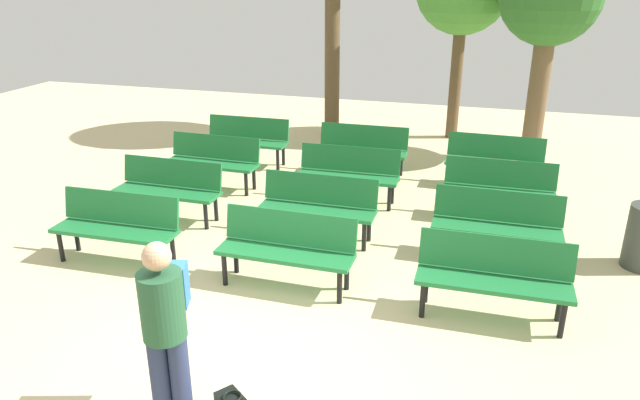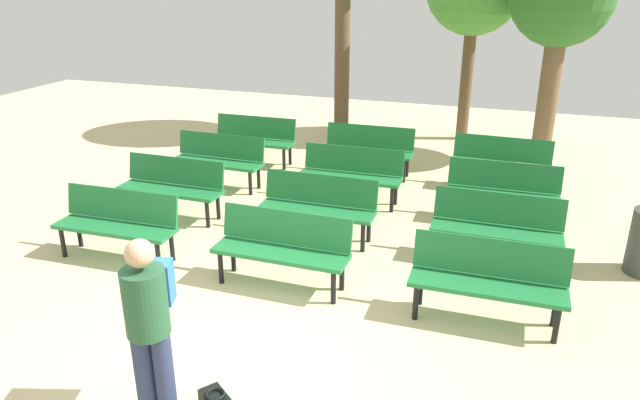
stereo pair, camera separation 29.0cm
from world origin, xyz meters
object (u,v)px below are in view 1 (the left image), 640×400
Objects in this scene: bench_r0_c2 at (494,274)px; bench_r3_c1 at (362,147)px; bench_r0_c0 at (117,223)px; bench_r2_c1 at (348,171)px; bench_r1_c1 at (318,204)px; bench_r2_c0 at (213,158)px; bench_r3_c2 at (495,158)px; bench_r0_c1 at (287,246)px; bench_r2_c2 at (499,187)px; tree_1 at (550,0)px; bench_r1_c0 at (169,186)px; bench_r3_c0 at (247,138)px; visitor_with_backpack at (166,324)px; bench_r1_c2 at (497,221)px.

bench_r0_c2 and bench_r3_c1 have the same top height.
bench_r2_c1 is at bearing 49.08° from bench_r0_c0.
bench_r0_c0 is 2.62m from bench_r1_c1.
bench_r2_c0 is 1.00× the size of bench_r3_c2.
bench_r0_c2 is (4.58, -0.01, 0.00)m from bench_r0_c0.
bench_r3_c1 is (-0.05, 4.20, 0.00)m from bench_r0_c1.
bench_r3_c2 is (4.56, 1.35, 0.00)m from bench_r2_c0.
bench_r0_c1 is 3.61m from bench_r2_c2.
bench_r1_c0 is at bearing -138.08° from tree_1.
bench_r3_c0 is at bearing 89.18° from bench_r1_c0.
bench_r1_c0 is at bearing -77.00° from visitor_with_backpack.
bench_r1_c1 is (-2.34, 1.37, 0.00)m from bench_r0_c2.
bench_r2_c0 and bench_r3_c0 have the same top height.
bench_r3_c1 is (-0.09, 1.40, 0.00)m from bench_r2_c1.
bench_r2_c0 is (-2.32, 2.81, 0.00)m from bench_r0_c1.
bench_r2_c0 is 2.66m from bench_r3_c1.
visitor_with_backpack is at bearing -59.55° from bench_r1_c0.
bench_r2_c0 and bench_r2_c1 have the same top height.
bench_r0_c2 and bench_r2_c1 have the same top height.
bench_r1_c0 and bench_r1_c2 have the same top height.
bench_r0_c2 and bench_r1_c1 have the same top height.
bench_r0_c1 is 4.76m from bench_r3_c0.
tree_1 is at bearing 72.42° from bench_r3_c2.
bench_r0_c0 is 5.37m from bench_r2_c2.
bench_r0_c1 is at bearing -92.23° from bench_r2_c1.
bench_r1_c1 is 3.62m from bench_r3_c0.
bench_r1_c0 and bench_r1_c1 have the same top height.
bench_r2_c0 is 5.68m from visitor_with_backpack.
bench_r2_c2 is 4.84m from bench_r3_c0.
bench_r1_c1 and bench_r3_c2 have the same top height.
bench_r1_c2 and bench_r3_c0 have the same top height.
bench_r1_c0 is (-0.08, 1.41, 0.00)m from bench_r0_c0.
bench_r0_c0 is 2.82m from bench_r2_c0.
bench_r3_c0 is 1.00× the size of bench_r3_c1.
visitor_with_backpack is (-0.09, -6.61, 0.43)m from bench_r3_c1.
bench_r3_c1 is 2.29m from bench_r3_c2.
visitor_with_backpack reaches higher than bench_r3_c1.
bench_r0_c1 is at bearing -148.48° from bench_r1_c2.
bench_r1_c0 is 3.62m from bench_r3_c1.
bench_r1_c2 is at bearing -139.79° from visitor_with_backpack.
bench_r2_c1 is (-2.28, 2.82, 0.00)m from bench_r0_c2.
bench_r1_c0 is at bearing -147.62° from bench_r3_c2.
bench_r3_c1 is 0.97× the size of visitor_with_backpack.
visitor_with_backpack is at bearing -116.65° from bench_r2_c2.
bench_r0_c0 is 4.19m from bench_r3_c0.
bench_r3_c2 is 3.22m from tree_1.
bench_r1_c1 is at bearing -94.05° from bench_r2_c1.
bench_r1_c2 and bench_r3_c2 have the same top height.
tree_1 is at bearing 19.83° from bench_r3_c0.
bench_r2_c0 and bench_r3_c1 have the same top height.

